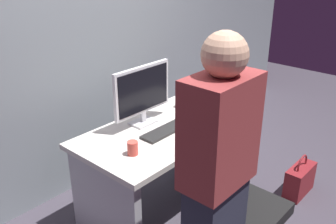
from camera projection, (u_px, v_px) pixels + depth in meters
ground_plane at (163, 207)px, 3.11m from camera, size 9.00×9.00×0.00m
wall_back at (85, 11)px, 3.02m from camera, size 6.40×0.10×3.00m
desk at (163, 155)px, 2.91m from camera, size 1.31×0.75×0.73m
office_chair at (238, 210)px, 2.40m from camera, size 0.52×0.52×0.94m
person_at_desk at (217, 183)px, 1.96m from camera, size 0.40×0.24×1.64m
monitor at (143, 92)px, 2.80m from camera, size 0.54×0.14×0.46m
keyboard at (166, 130)px, 2.77m from camera, size 0.43×0.13×0.02m
mouse at (190, 116)px, 2.99m from camera, size 0.06×0.10×0.03m
cup_near_keyboard at (133, 148)px, 2.44m from camera, size 0.07×0.07×0.09m
book_stack at (190, 100)px, 3.20m from camera, size 0.21×0.18×0.09m
handbag at (300, 180)px, 3.24m from camera, size 0.34×0.14×0.38m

